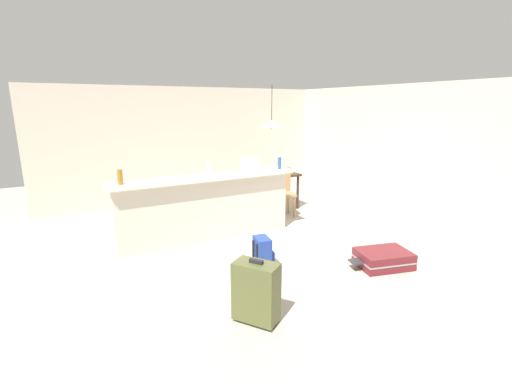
% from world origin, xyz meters
% --- Properties ---
extents(ground_plane, '(13.00, 13.00, 0.05)m').
position_xyz_m(ground_plane, '(0.00, 0.00, -0.03)').
color(ground_plane, '#ADA393').
extents(wall_back, '(6.60, 0.10, 2.50)m').
position_xyz_m(wall_back, '(0.00, 3.05, 1.25)').
color(wall_back, beige).
rests_on(wall_back, ground_plane).
extents(wall_right, '(0.10, 6.00, 2.50)m').
position_xyz_m(wall_right, '(3.05, 0.30, 1.25)').
color(wall_right, beige).
rests_on(wall_right, ground_plane).
extents(partition_half_wall, '(2.80, 0.20, 1.00)m').
position_xyz_m(partition_half_wall, '(-0.71, 0.46, 0.50)').
color(partition_half_wall, beige).
rests_on(partition_half_wall, ground_plane).
extents(bar_countertop, '(2.96, 0.40, 0.05)m').
position_xyz_m(bar_countertop, '(-0.71, 0.46, 1.03)').
color(bar_countertop, white).
rests_on(bar_countertop, partition_half_wall).
extents(bottle_amber, '(0.07, 0.07, 0.21)m').
position_xyz_m(bottle_amber, '(-1.98, 0.45, 1.16)').
color(bottle_amber, '#9E661E').
rests_on(bottle_amber, bar_countertop).
extents(bottle_clear, '(0.07, 0.07, 0.20)m').
position_xyz_m(bottle_clear, '(-0.72, 0.37, 1.15)').
color(bottle_clear, silver).
rests_on(bottle_clear, bar_countertop).
extents(bottle_blue, '(0.06, 0.06, 0.21)m').
position_xyz_m(bottle_blue, '(0.59, 0.42, 1.16)').
color(bottle_blue, '#284C89').
rests_on(bottle_blue, bar_countertop).
extents(grocery_bag, '(0.26, 0.18, 0.22)m').
position_xyz_m(grocery_bag, '(0.07, 0.50, 1.16)').
color(grocery_bag, silver).
rests_on(grocery_bag, bar_countertop).
extents(dining_table, '(1.10, 0.80, 0.74)m').
position_xyz_m(dining_table, '(1.10, 1.60, 0.65)').
color(dining_table, '#332319').
rests_on(dining_table, ground_plane).
extents(dining_chair_near_partition, '(0.48, 0.48, 0.93)m').
position_xyz_m(dining_chair_near_partition, '(1.08, 1.06, 0.52)').
color(dining_chair_near_partition, '#9E754C').
rests_on(dining_chair_near_partition, ground_plane).
extents(pendant_lamp, '(0.34, 0.34, 0.86)m').
position_xyz_m(pendant_lamp, '(1.12, 1.57, 1.76)').
color(pendant_lamp, black).
extents(suitcase_flat_maroon, '(0.88, 0.65, 0.22)m').
position_xyz_m(suitcase_flat_maroon, '(0.98, -1.58, 0.11)').
color(suitcase_flat_maroon, maroon).
rests_on(suitcase_flat_maroon, ground_plane).
extents(backpack_blue, '(0.28, 0.31, 0.42)m').
position_xyz_m(backpack_blue, '(-0.45, -0.82, 0.20)').
color(backpack_blue, '#233D93').
rests_on(backpack_blue, ground_plane).
extents(suitcase_upright_olive, '(0.45, 0.50, 0.67)m').
position_xyz_m(suitcase_upright_olive, '(-1.12, -1.86, 0.33)').
color(suitcase_upright_olive, '#51562D').
rests_on(suitcase_upright_olive, ground_plane).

